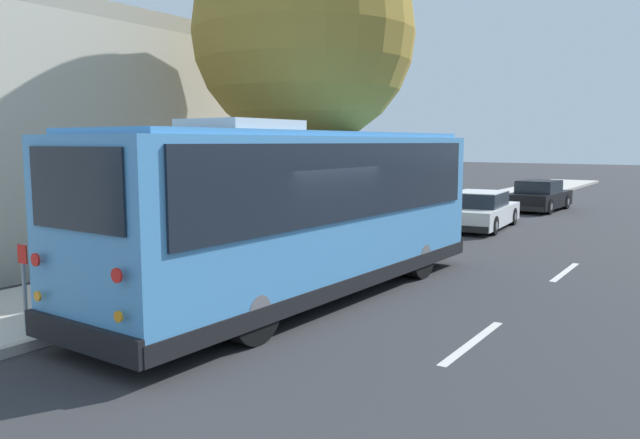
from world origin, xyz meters
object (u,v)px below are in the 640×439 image
(parked_sedan_black, at_px, (539,197))
(parked_sedan_white, at_px, (480,211))
(shuttle_bus, at_px, (304,205))
(street_tree, at_px, (307,20))
(sign_post_near, at_px, (24,286))
(sign_post_far, at_px, (128,273))

(parked_sedan_black, bearing_deg, parked_sedan_white, -179.56)
(shuttle_bus, distance_m, street_tree, 5.76)
(shuttle_bus, relative_size, sign_post_near, 7.52)
(shuttle_bus, height_order, sign_post_near, shuttle_bus)
(street_tree, bearing_deg, sign_post_far, -177.22)
(parked_sedan_white, xyz_separation_m, sign_post_near, (-15.57, 1.46, 0.23))
(parked_sedan_white, relative_size, parked_sedan_black, 1.09)
(street_tree, distance_m, sign_post_near, 9.27)
(sign_post_far, bearing_deg, parked_sedan_black, -4.71)
(street_tree, bearing_deg, parked_sedan_white, -12.62)
(parked_sedan_white, relative_size, sign_post_far, 4.37)
(parked_sedan_black, distance_m, sign_post_near, 22.49)
(shuttle_bus, bearing_deg, parked_sedan_white, 4.04)
(shuttle_bus, bearing_deg, sign_post_far, 143.89)
(shuttle_bus, relative_size, parked_sedan_black, 2.27)
(parked_sedan_white, distance_m, sign_post_far, 13.76)
(street_tree, bearing_deg, sign_post_near, -177.90)
(parked_sedan_black, relative_size, street_tree, 0.48)
(sign_post_near, xyz_separation_m, sign_post_far, (1.89, -0.00, -0.14))
(parked_sedan_white, bearing_deg, parked_sedan_black, -6.47)
(parked_sedan_white, bearing_deg, sign_post_near, 170.05)
(parked_sedan_black, distance_m, street_tree, 15.71)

